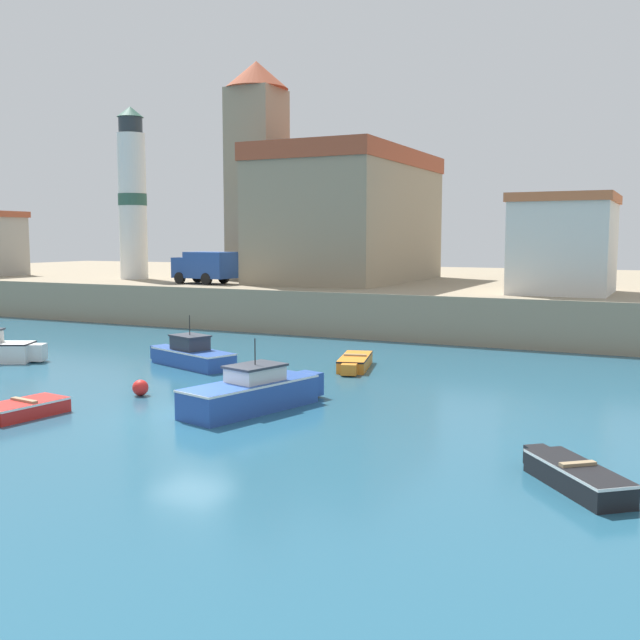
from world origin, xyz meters
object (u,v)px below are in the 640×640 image
object	(u,v)px
motorboat_blue_1	(254,392)
dinghy_orange_2	(355,362)
motorboat_blue_4	(191,355)
church	(337,209)
dinghy_red_3	(21,409)
truck_on_quay	(205,266)
dinghy_black_5	(575,475)
harbor_shed_near_wharf	(564,244)
lighthouse	(132,196)
mooring_buoy	(140,388)

from	to	relation	value
motorboat_blue_1	dinghy_orange_2	bearing A→B (deg)	90.53
motorboat_blue_4	church	world-z (taller)	church
dinghy_red_3	truck_on_quay	bearing A→B (deg)	112.08
dinghy_red_3	motorboat_blue_4	size ratio (longest dim) A/B	0.63
dinghy_black_5	harbor_shed_near_wharf	bearing A→B (deg)	98.67
motorboat_blue_1	truck_on_quay	world-z (taller)	truck_on_quay
lighthouse	harbor_shed_near_wharf	distance (m)	32.21
dinghy_red_3	lighthouse	bearing A→B (deg)	123.47
lighthouse	harbor_shed_near_wharf	world-z (taller)	lighthouse
dinghy_red_3	harbor_shed_near_wharf	world-z (taller)	harbor_shed_near_wharf
dinghy_black_5	truck_on_quay	bearing A→B (deg)	137.59
mooring_buoy	church	world-z (taller)	church
dinghy_orange_2	harbor_shed_near_wharf	distance (m)	16.79
dinghy_orange_2	mooring_buoy	distance (m)	10.06
harbor_shed_near_wharf	motorboat_blue_4	bearing A→B (deg)	-129.08
dinghy_red_3	truck_on_quay	xyz separation A→B (m)	(-10.51, 25.90, 3.61)
church	lighthouse	world-z (taller)	church
motorboat_blue_4	mooring_buoy	size ratio (longest dim) A/B	8.94
dinghy_black_5	lighthouse	size ratio (longest dim) A/B	0.25
dinghy_orange_2	dinghy_black_5	world-z (taller)	dinghy_black_5
motorboat_blue_4	lighthouse	world-z (taller)	lighthouse
motorboat_blue_4	harbor_shed_near_wharf	distance (m)	22.54
motorboat_blue_1	dinghy_red_3	size ratio (longest dim) A/B	1.77
dinghy_orange_2	mooring_buoy	xyz separation A→B (m)	(-4.90, -8.79, -0.00)
motorboat_blue_1	truck_on_quay	size ratio (longest dim) A/B	1.34
dinghy_red_3	dinghy_black_5	size ratio (longest dim) A/B	1.02
dinghy_red_3	dinghy_black_5	world-z (taller)	dinghy_black_5
church	harbor_shed_near_wharf	size ratio (longest dim) A/B	2.39
motorboat_blue_4	harbor_shed_near_wharf	bearing A→B (deg)	50.92
harbor_shed_near_wharf	truck_on_quay	distance (m)	23.72
mooring_buoy	truck_on_quay	xyz separation A→B (m)	(-11.85, 21.53, 3.58)
motorboat_blue_1	truck_on_quay	xyz separation A→B (m)	(-16.84, 21.66, 3.27)
church	truck_on_quay	distance (m)	10.68
dinghy_red_3	dinghy_black_5	distance (m)	17.23
motorboat_blue_1	dinghy_orange_2	xyz separation A→B (m)	(-0.08, 8.92, -0.31)
motorboat_blue_1	mooring_buoy	world-z (taller)	motorboat_blue_1
motorboat_blue_1	motorboat_blue_4	bearing A→B (deg)	138.49
dinghy_orange_2	dinghy_black_5	bearing A→B (deg)	-48.92
motorboat_blue_4	truck_on_quay	xyz separation A→B (m)	(-9.74, 15.39, 3.36)
motorboat_blue_4	mooring_buoy	xyz separation A→B (m)	(2.11, -6.14, -0.23)
mooring_buoy	dinghy_red_3	bearing A→B (deg)	-107.13
church	truck_on_quay	size ratio (longest dim) A/B	3.66
harbor_shed_near_wharf	truck_on_quay	xyz separation A→B (m)	(-23.61, -1.68, -1.62)
motorboat_blue_4	dinghy_black_5	world-z (taller)	motorboat_blue_4
church	lighthouse	distance (m)	15.83
lighthouse	harbor_shed_near_wharf	size ratio (longest dim) A/B	1.92
motorboat_blue_4	lighthouse	xyz separation A→B (m)	(-18.14, 18.07, 8.47)
dinghy_red_3	truck_on_quay	world-z (taller)	truck_on_quay
truck_on_quay	dinghy_black_5	bearing A→B (deg)	-42.41
church	lighthouse	size ratio (longest dim) A/B	1.25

